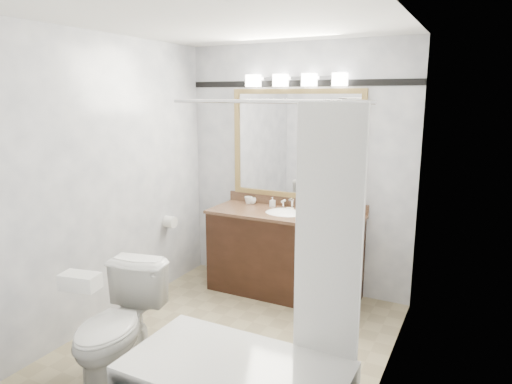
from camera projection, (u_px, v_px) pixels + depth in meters
The scene contains 14 objects.
room at pixel (233, 192), 3.53m from camera, with size 2.42×2.62×2.52m.
vanity at pixel (284, 252), 4.58m from camera, with size 1.53×0.58×0.97m.
mirror at pixel (296, 144), 4.60m from camera, with size 1.40×0.04×1.10m.
vanity_light_bar at pixel (295, 80), 4.42m from camera, with size 1.02×0.14×0.12m.
accent_stripe at pixel (297, 83), 4.48m from camera, with size 2.40×0.01×0.06m, color black.
tp_roll at pixel (170, 222), 4.73m from camera, with size 0.12×0.12×0.11m, color white.
toilet at pixel (118, 327), 3.18m from camera, with size 0.45×0.79×0.80m, color white.
tissue_box at pixel (80, 281), 2.84m from camera, with size 0.24×0.13×0.10m, color white.
coffee_maker at pixel (346, 199), 4.26m from camera, with size 0.19×0.23×0.36m.
cup_left at pixel (252, 201), 4.86m from camera, with size 0.08×0.08×0.07m, color white.
cup_right at pixel (248, 200), 4.87m from camera, with size 0.08×0.08×0.08m, color white.
soap_bottle_a at pixel (272, 202), 4.73m from camera, with size 0.05×0.05×0.10m, color white.
soap_bottle_b at pixel (316, 207), 4.57m from camera, with size 0.06×0.06×0.07m, color white.
soap_bar at pixel (290, 209), 4.60m from camera, with size 0.07×0.05×0.02m, color beige.
Camera 1 is at (1.72, -3.00, 1.99)m, focal length 32.00 mm.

